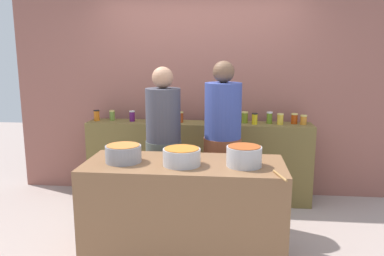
{
  "coord_description": "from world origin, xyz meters",
  "views": [
    {
      "loc": [
        0.39,
        -3.41,
        1.79
      ],
      "look_at": [
        0.0,
        0.35,
        1.05
      ],
      "focal_mm": 35.82,
      "sensor_mm": 36.0,
      "label": 1
    }
  ],
  "objects_px": {
    "preserve_jar_0": "(97,115)",
    "cook_in_cap": "(222,152)",
    "preserve_jar_9": "(232,117)",
    "preserve_jar_15": "(304,120)",
    "preserve_jar_3": "(151,117)",
    "cooking_pot_center": "(182,157)",
    "preserve_jar_4": "(163,117)",
    "preserve_jar_11": "(255,119)",
    "preserve_jar_10": "(245,117)",
    "cooking_pot_right": "(244,156)",
    "preserve_jar_8": "(219,118)",
    "preserve_jar_14": "(294,119)",
    "preserve_jar_6": "(180,117)",
    "preserve_jar_13": "(280,119)",
    "cook_with_tongs": "(164,154)",
    "cooking_pot_left": "(123,154)",
    "preserve_jar_7": "(209,117)",
    "wooden_spoon": "(280,176)",
    "preserve_jar_1": "(112,115)",
    "preserve_jar_12": "(269,118)",
    "preserve_jar_5": "(171,117)",
    "preserve_jar_2": "(132,116)"
  },
  "relations": [
    {
      "from": "cooking_pot_center",
      "to": "preserve_jar_6",
      "type": "bearing_deg",
      "value": 98.09
    },
    {
      "from": "preserve_jar_0",
      "to": "preserve_jar_10",
      "type": "xyz_separation_m",
      "value": [
        1.81,
        0.03,
        0.0
      ]
    },
    {
      "from": "preserve_jar_5",
      "to": "preserve_jar_13",
      "type": "xyz_separation_m",
      "value": [
        1.29,
        -0.04,
        -0.0
      ]
    },
    {
      "from": "preserve_jar_0",
      "to": "preserve_jar_10",
      "type": "relative_size",
      "value": 0.96
    },
    {
      "from": "preserve_jar_15",
      "to": "preserve_jar_11",
      "type": "bearing_deg",
      "value": -175.71
    },
    {
      "from": "preserve_jar_15",
      "to": "cooking_pot_left",
      "type": "relative_size",
      "value": 0.37
    },
    {
      "from": "preserve_jar_0",
      "to": "cooking_pot_center",
      "type": "height_order",
      "value": "preserve_jar_0"
    },
    {
      "from": "preserve_jar_5",
      "to": "preserve_jar_14",
      "type": "height_order",
      "value": "preserve_jar_5"
    },
    {
      "from": "preserve_jar_10",
      "to": "cooking_pot_right",
      "type": "distance_m",
      "value": 1.49
    },
    {
      "from": "preserve_jar_14",
      "to": "cooking_pot_right",
      "type": "distance_m",
      "value": 1.62
    },
    {
      "from": "preserve_jar_2",
      "to": "preserve_jar_7",
      "type": "height_order",
      "value": "preserve_jar_2"
    },
    {
      "from": "cook_with_tongs",
      "to": "preserve_jar_3",
      "type": "bearing_deg",
      "value": 112.93
    },
    {
      "from": "preserve_jar_4",
      "to": "preserve_jar_11",
      "type": "xyz_separation_m",
      "value": [
        1.1,
        -0.05,
        0.01
      ]
    },
    {
      "from": "preserve_jar_11",
      "to": "cook_with_tongs",
      "type": "height_order",
      "value": "cook_with_tongs"
    },
    {
      "from": "preserve_jar_2",
      "to": "preserve_jar_6",
      "type": "height_order",
      "value": "preserve_jar_2"
    },
    {
      "from": "preserve_jar_12",
      "to": "preserve_jar_14",
      "type": "xyz_separation_m",
      "value": [
        0.29,
        0.0,
        -0.01
      ]
    },
    {
      "from": "preserve_jar_0",
      "to": "cook_in_cap",
      "type": "xyz_separation_m",
      "value": [
        1.57,
        -0.63,
        -0.26
      ]
    },
    {
      "from": "preserve_jar_6",
      "to": "preserve_jar_13",
      "type": "height_order",
      "value": "same"
    },
    {
      "from": "preserve_jar_9",
      "to": "preserve_jar_15",
      "type": "height_order",
      "value": "preserve_jar_9"
    },
    {
      "from": "preserve_jar_0",
      "to": "preserve_jar_6",
      "type": "height_order",
      "value": "preserve_jar_0"
    },
    {
      "from": "preserve_jar_3",
      "to": "cook_in_cap",
      "type": "distance_m",
      "value": 1.09
    },
    {
      "from": "preserve_jar_1",
      "to": "preserve_jar_12",
      "type": "bearing_deg",
      "value": -0.92
    },
    {
      "from": "preserve_jar_8",
      "to": "preserve_jar_15",
      "type": "relative_size",
      "value": 1.05
    },
    {
      "from": "preserve_jar_6",
      "to": "preserve_jar_11",
      "type": "height_order",
      "value": "preserve_jar_11"
    },
    {
      "from": "preserve_jar_6",
      "to": "cooking_pot_center",
      "type": "distance_m",
      "value": 1.48
    },
    {
      "from": "cooking_pot_left",
      "to": "cooking_pot_center",
      "type": "bearing_deg",
      "value": -4.71
    },
    {
      "from": "preserve_jar_9",
      "to": "preserve_jar_12",
      "type": "height_order",
      "value": "preserve_jar_12"
    },
    {
      "from": "preserve_jar_10",
      "to": "preserve_jar_13",
      "type": "distance_m",
      "value": 0.41
    },
    {
      "from": "preserve_jar_12",
      "to": "cook_in_cap",
      "type": "height_order",
      "value": "cook_in_cap"
    },
    {
      "from": "preserve_jar_11",
      "to": "cook_in_cap",
      "type": "bearing_deg",
      "value": -121.71
    },
    {
      "from": "preserve_jar_7",
      "to": "preserve_jar_10",
      "type": "distance_m",
      "value": 0.43
    },
    {
      "from": "preserve_jar_10",
      "to": "cooking_pot_left",
      "type": "relative_size",
      "value": 0.45
    },
    {
      "from": "cook_with_tongs",
      "to": "preserve_jar_15",
      "type": "bearing_deg",
      "value": 23.66
    },
    {
      "from": "preserve_jar_9",
      "to": "preserve_jar_10",
      "type": "relative_size",
      "value": 0.86
    },
    {
      "from": "cooking_pot_right",
      "to": "preserve_jar_14",
      "type": "bearing_deg",
      "value": 66.97
    },
    {
      "from": "cook_in_cap",
      "to": "preserve_jar_11",
      "type": "bearing_deg",
      "value": 58.29
    },
    {
      "from": "preserve_jar_15",
      "to": "cooking_pot_center",
      "type": "height_order",
      "value": "preserve_jar_15"
    },
    {
      "from": "preserve_jar_9",
      "to": "preserve_jar_10",
      "type": "bearing_deg",
      "value": -11.87
    },
    {
      "from": "preserve_jar_13",
      "to": "preserve_jar_14",
      "type": "height_order",
      "value": "preserve_jar_13"
    },
    {
      "from": "preserve_jar_9",
      "to": "cooking_pot_left",
      "type": "xyz_separation_m",
      "value": [
        -0.92,
        -1.49,
        -0.08
      ]
    },
    {
      "from": "preserve_jar_2",
      "to": "cook_in_cap",
      "type": "height_order",
      "value": "cook_in_cap"
    },
    {
      "from": "preserve_jar_6",
      "to": "preserve_jar_15",
      "type": "height_order",
      "value": "preserve_jar_6"
    },
    {
      "from": "preserve_jar_9",
      "to": "cook_in_cap",
      "type": "relative_size",
      "value": 0.07
    },
    {
      "from": "preserve_jar_2",
      "to": "preserve_jar_7",
      "type": "bearing_deg",
      "value": 3.42
    },
    {
      "from": "preserve_jar_1",
      "to": "preserve_jar_13",
      "type": "distance_m",
      "value": 2.05
    },
    {
      "from": "preserve_jar_7",
      "to": "wooden_spoon",
      "type": "height_order",
      "value": "preserve_jar_7"
    },
    {
      "from": "preserve_jar_3",
      "to": "cook_with_tongs",
      "type": "relative_size",
      "value": 0.08
    },
    {
      "from": "preserve_jar_3",
      "to": "cooking_pot_right",
      "type": "relative_size",
      "value": 0.45
    },
    {
      "from": "preserve_jar_3",
      "to": "preserve_jar_14",
      "type": "xyz_separation_m",
      "value": [
        1.71,
        0.08,
        -0.0
      ]
    },
    {
      "from": "preserve_jar_6",
      "to": "cooking_pot_center",
      "type": "height_order",
      "value": "preserve_jar_6"
    }
  ]
}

